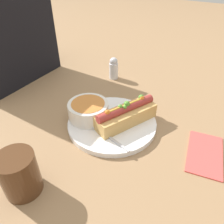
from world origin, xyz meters
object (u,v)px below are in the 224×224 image
Objects in this scene: hot_dog at (126,114)px; spoon at (98,128)px; seated_diner at (4,26)px; salt_shaker at (114,68)px; drinking_glass at (19,174)px; soup_bowl at (88,110)px.

spoon is at bearing 168.37° from hot_dog.
seated_diner reaches higher than hot_dog.
spoon is at bearing -158.03° from salt_shaker.
drinking_glass is at bearing -129.70° from seated_diner.
hot_dog is 1.94× the size of drinking_glass.
drinking_glass is 0.52m from salt_shaker.
seated_diner is at bearing 119.56° from salt_shaker.
spoon is at bearing -10.52° from drinking_glass.
seated_diner is at bearing 1.85° from spoon.
hot_dog is 1.62× the size of soup_bowl.
hot_dog is 2.21× the size of salt_shaker.
drinking_glass is 1.14× the size of salt_shaker.
drinking_glass reaches higher than spoon.
spoon is 0.32m from salt_shaker.
drinking_glass reaches higher than soup_bowl.
drinking_glass is at bearing -171.86° from hot_dog.
soup_bowl is 0.27m from salt_shaker.
seated_diner is (0.05, 0.49, 0.15)m from hot_dog.
soup_bowl is 1.36× the size of salt_shaker.
spoon is 0.22m from drinking_glass.
seated_diner is (-0.18, 0.32, 0.15)m from salt_shaker.
seated_diner is at bearing 50.30° from drinking_glass.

